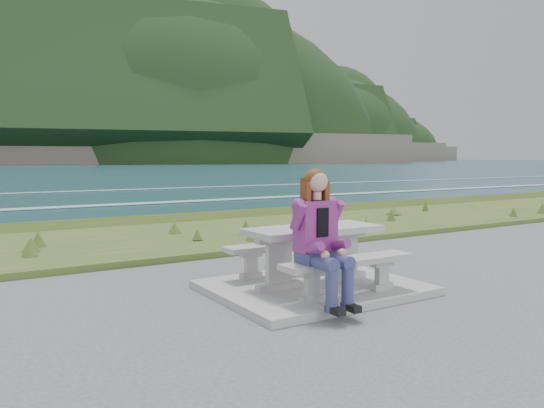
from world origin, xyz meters
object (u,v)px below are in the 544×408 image
picnic_table (314,240)px  seated_woman (324,255)px  bench_landward (349,267)px  bench_seaward (284,249)px

picnic_table → seated_woman: bearing=-119.7°
picnic_table → bench_landward: picnic_table is taller
picnic_table → seated_woman: size_ratio=1.18×
picnic_table → bench_seaward: bearing=90.0°
bench_seaward → seated_woman: 1.63m
bench_landward → seated_woman: 0.54m
bench_landward → bench_seaward: (0.00, 1.40, 0.00)m
picnic_table → bench_landward: bearing=-90.0°
seated_woman → bench_seaward: bearing=73.4°
picnic_table → seated_woman: 0.97m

